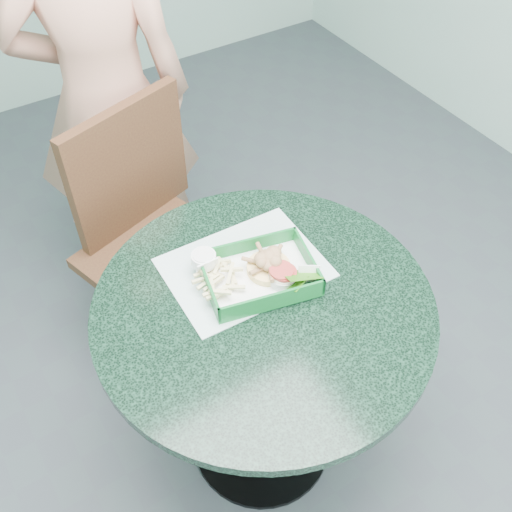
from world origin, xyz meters
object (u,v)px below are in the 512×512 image
crab_sandwich (266,266)px  dining_chair (150,225)px  cafe_table (263,346)px  food_basket (259,282)px  sauce_ramekin (202,273)px  diner_person (102,81)px

crab_sandwich → dining_chair: bearing=100.3°
dining_chair → cafe_table: bearing=-103.7°
cafe_table → food_basket: 0.20m
food_basket → sauce_ramekin: bearing=148.4°
dining_chair → diner_person: diner_person is taller
cafe_table → food_basket: (0.03, 0.07, 0.19)m
cafe_table → crab_sandwich: crab_sandwich is taller
dining_chair → food_basket: (0.07, -0.58, 0.23)m
sauce_ramekin → diner_person: bearing=84.1°
cafe_table → dining_chair: dining_chair is taller
sauce_ramekin → cafe_table: bearing=-56.2°
food_basket → dining_chair: bearing=97.1°
food_basket → crab_sandwich: bearing=23.7°
cafe_table → dining_chair: 0.65m
dining_chair → sauce_ramekin: (-0.05, -0.51, 0.27)m
diner_person → crab_sandwich: (0.07, -0.91, -0.10)m
cafe_table → crab_sandwich: 0.24m
dining_chair → food_basket: bearing=-100.5°
dining_chair → food_basket: 0.63m
food_basket → sauce_ramekin: (-0.12, 0.08, 0.03)m
dining_chair → food_basket: size_ratio=3.31×
cafe_table → dining_chair: size_ratio=0.94×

